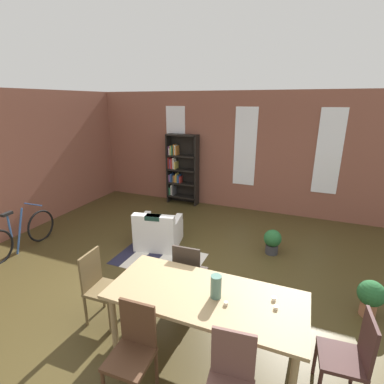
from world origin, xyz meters
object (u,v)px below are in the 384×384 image
object	(u,v)px
dining_chair_near_right	(230,383)
potted_plant_by_shelf	(371,296)
potted_plant_corner	(272,241)
vase_on_table	(216,287)
dining_chair_far_left	(189,272)
bookshelf_tall	(181,169)
dining_chair_head_left	(99,284)
dining_chair_head_right	(351,355)
armchair_white	(158,232)
dining_table	(205,300)
dining_chair_near_left	(133,348)
bicycle_second	(20,235)

from	to	relation	value
dining_chair_near_right	potted_plant_by_shelf	world-z (taller)	dining_chair_near_right
potted_plant_by_shelf	potted_plant_corner	xyz separation A→B (m)	(-1.41, 1.20, -0.04)
vase_on_table	potted_plant_corner	world-z (taller)	vase_on_table
dining_chair_far_left	bookshelf_tall	size ratio (longest dim) A/B	0.50
dining_chair_head_left	bookshelf_tall	xyz separation A→B (m)	(-0.89, 4.53, 0.46)
bookshelf_tall	potted_plant_corner	distance (m)	3.45
vase_on_table	dining_chair_near_right	bearing A→B (deg)	-62.88
dining_chair_head_right	armchair_white	world-z (taller)	dining_chair_head_right
dining_chair_near_right	armchair_white	xyz separation A→B (m)	(-2.17, 2.74, -0.23)
dining_chair_far_left	dining_chair_near_right	bearing A→B (deg)	-55.40
dining_chair_near_right	dining_chair_head_right	world-z (taller)	same
dining_table	potted_plant_corner	distance (m)	2.64
dining_chair_near_left	dining_chair_near_right	bearing A→B (deg)	-0.02
dining_chair_near_right	bicycle_second	size ratio (longest dim) A/B	0.58
armchair_white	dining_chair_far_left	bearing A→B (deg)	-48.19
dining_chair_head_right	bicycle_second	world-z (taller)	dining_chair_head_right
armchair_white	bicycle_second	size ratio (longest dim) A/B	0.57
dining_chair_near_right	potted_plant_corner	size ratio (longest dim) A/B	2.00
dining_chair_near_right	potted_plant_by_shelf	size ratio (longest dim) A/B	1.84
dining_chair_near_right	bookshelf_tall	distance (m)	5.93
potted_plant_by_shelf	dining_chair_head_left	bearing A→B (deg)	-157.26
dining_chair_head_left	potted_plant_by_shelf	distance (m)	3.55
dining_chair_head_left	dining_chair_far_left	bearing A→B (deg)	35.55
dining_table	vase_on_table	size ratio (longest dim) A/B	8.30
bicycle_second	potted_plant_by_shelf	xyz separation A→B (m)	(5.86, 0.50, -0.03)
dining_chair_near_right	dining_table	bearing A→B (deg)	124.50
bicycle_second	potted_plant_corner	distance (m)	4.76
potted_plant_corner	bicycle_second	bearing A→B (deg)	-159.10
dining_chair_far_left	potted_plant_corner	world-z (taller)	dining_chair_far_left
dining_chair_near_right	bicycle_second	xyz separation A→B (m)	(-4.49, 1.55, -0.18)
dining_chair_head_right	dining_chair_far_left	xyz separation A→B (m)	(-1.91, 0.68, 0.00)
potted_plant_by_shelf	dining_table	bearing A→B (deg)	-143.35
vase_on_table	dining_chair_near_right	world-z (taller)	vase_on_table
dining_table	dining_chair_head_right	xyz separation A→B (m)	(1.43, 0.01, -0.18)
dining_chair_near_left	bicycle_second	world-z (taller)	dining_chair_near_left
dining_table	dining_chair_far_left	world-z (taller)	dining_chair_far_left
dining_chair_head_left	bicycle_second	bearing A→B (deg)	161.36
vase_on_table	dining_chair_head_right	bearing A→B (deg)	0.25
dining_chair_far_left	bookshelf_tall	world-z (taller)	bookshelf_tall
vase_on_table	dining_chair_near_left	world-z (taller)	vase_on_table
armchair_white	bicycle_second	xyz separation A→B (m)	(-2.32, -1.19, 0.05)
dining_chair_head_right	bookshelf_tall	world-z (taller)	bookshelf_tall
vase_on_table	dining_chair_near_right	size ratio (longest dim) A/B	0.27
dining_chair_near_right	potted_plant_corner	bearing A→B (deg)	90.69
dining_chair_far_left	armchair_white	bearing A→B (deg)	131.81
dining_table	dining_chair_head_left	world-z (taller)	dining_chair_head_left
dining_chair_near_right	dining_chair_head_left	world-z (taller)	same
dining_table	dining_chair_head_left	bearing A→B (deg)	-179.87
bicycle_second	potted_plant_by_shelf	bearing A→B (deg)	4.87
potted_plant_corner	dining_table	bearing A→B (deg)	-99.51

